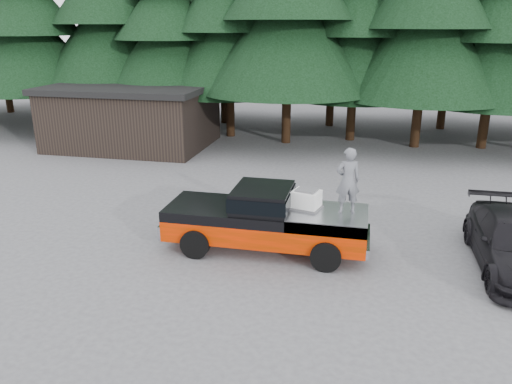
% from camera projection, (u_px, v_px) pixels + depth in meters
% --- Properties ---
extents(ground, '(120.00, 120.00, 0.00)m').
position_uv_depth(ground, '(239.00, 253.00, 14.56)').
color(ground, '#4D4D50').
rests_on(ground, ground).
extents(pickup_truck, '(6.00, 2.04, 1.33)m').
position_uv_depth(pickup_truck, '(266.00, 228.00, 14.63)').
color(pickup_truck, '#ED2200').
rests_on(pickup_truck, ground).
extents(truck_cab, '(1.66, 1.90, 0.59)m').
position_uv_depth(truck_cab, '(263.00, 197.00, 14.35)').
color(truck_cab, black).
rests_on(truck_cab, pickup_truck).
extents(air_compressor, '(0.88, 0.79, 0.51)m').
position_uv_depth(air_compressor, '(306.00, 200.00, 14.24)').
color(air_compressor, white).
rests_on(air_compressor, pickup_truck).
extents(man_on_bed, '(0.78, 0.62, 1.87)m').
position_uv_depth(man_on_bed, '(348.00, 181.00, 13.72)').
color(man_on_bed, slate).
rests_on(man_on_bed, pickup_truck).
extents(utility_building, '(8.40, 6.40, 3.30)m').
position_uv_depth(utility_building, '(133.00, 115.00, 26.97)').
color(utility_building, black).
rests_on(utility_building, ground).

